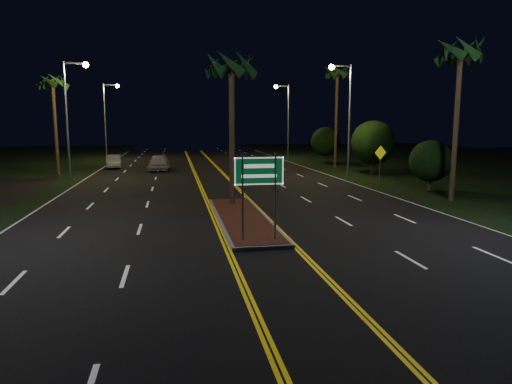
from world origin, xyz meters
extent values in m
plane|color=black|center=(0.00, 0.00, 0.00)|extent=(120.00, 120.00, 0.00)
cube|color=gray|center=(0.00, 7.00, 0.07)|extent=(2.25, 10.25, 0.15)
cube|color=#592819|center=(0.00, 7.00, 0.16)|extent=(2.00, 10.00, 0.02)
cylinder|color=gray|center=(-0.60, 2.80, 1.75)|extent=(0.08, 0.08, 3.20)
cylinder|color=gray|center=(0.60, 2.80, 1.75)|extent=(0.08, 0.08, 3.20)
cube|color=#07471E|center=(0.00, 2.80, 2.70)|extent=(1.80, 0.04, 1.00)
cube|color=white|center=(0.00, 2.77, 2.70)|extent=(1.80, 0.01, 1.00)
cylinder|color=gray|center=(-11.00, 24.00, 4.50)|extent=(0.18, 0.18, 9.00)
cube|color=gray|center=(-10.20, 24.00, 8.85)|extent=(1.60, 0.12, 0.12)
sphere|color=#EBC26A|center=(-9.40, 24.00, 8.75)|extent=(0.44, 0.44, 0.44)
cylinder|color=gray|center=(-11.00, 44.00, 4.50)|extent=(0.18, 0.18, 9.00)
cube|color=gray|center=(-10.20, 44.00, 8.85)|extent=(1.60, 0.12, 0.12)
sphere|color=#EBC26A|center=(-9.40, 44.00, 8.75)|extent=(0.44, 0.44, 0.44)
cylinder|color=gray|center=(11.00, 22.00, 4.50)|extent=(0.18, 0.18, 9.00)
cube|color=gray|center=(10.20, 22.00, 8.85)|extent=(1.60, 0.12, 0.12)
sphere|color=#EBC26A|center=(9.40, 22.00, 8.75)|extent=(0.44, 0.44, 0.44)
cylinder|color=gray|center=(11.00, 42.00, 4.50)|extent=(0.18, 0.18, 9.00)
cube|color=gray|center=(10.20, 42.00, 8.85)|extent=(1.60, 0.12, 0.12)
sphere|color=#EBC26A|center=(9.40, 42.00, 8.75)|extent=(0.44, 0.44, 0.44)
cylinder|color=#382819|center=(0.00, 10.50, 3.75)|extent=(0.28, 0.28, 7.50)
cylinder|color=#382819|center=(-12.80, 28.00, 4.00)|extent=(0.28, 0.28, 8.00)
cylinder|color=#382819|center=(12.50, 10.00, 4.25)|extent=(0.28, 0.28, 8.50)
cylinder|color=#382819|center=(12.80, 30.00, 4.75)|extent=(0.28, 0.28, 9.50)
cylinder|color=#382819|center=(13.50, 14.00, 0.45)|extent=(0.24, 0.24, 0.90)
sphere|color=black|center=(13.50, 14.00, 1.95)|extent=(2.70, 2.70, 2.70)
cylinder|color=#382819|center=(14.00, 24.00, 0.63)|extent=(0.24, 0.24, 1.26)
sphere|color=black|center=(14.00, 24.00, 2.73)|extent=(3.78, 3.78, 3.78)
cylinder|color=#382819|center=(13.80, 36.00, 0.54)|extent=(0.24, 0.24, 1.08)
sphere|color=black|center=(13.80, 36.00, 2.34)|extent=(3.24, 3.24, 3.24)
imported|color=#BABCC1|center=(-4.40, 30.45, 0.89)|extent=(2.64, 5.47, 1.77)
imported|color=#B4B6BE|center=(-8.92, 33.50, 0.74)|extent=(2.52, 4.69, 1.49)
cylinder|color=gray|center=(13.00, 20.36, 1.15)|extent=(0.07, 0.07, 2.31)
cube|color=#D7DB0B|center=(13.00, 20.34, 2.10)|extent=(1.07, 0.34, 1.11)
camera|label=1|loc=(-3.00, -13.23, 4.41)|focal=32.00mm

